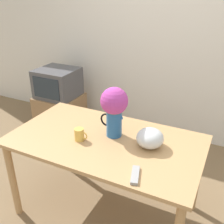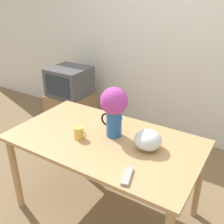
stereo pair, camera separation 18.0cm
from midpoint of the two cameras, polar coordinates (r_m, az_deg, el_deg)
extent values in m
plane|color=#7F6647|center=(2.53, -3.30, -21.66)|extent=(12.00, 12.00, 0.00)
cube|color=silver|center=(3.33, 10.98, 15.58)|extent=(8.00, 0.05, 2.60)
cube|color=tan|center=(2.10, -3.94, -6.26)|extent=(1.52, 0.87, 0.03)
cylinder|color=tan|center=(2.49, -22.82, -13.56)|extent=(0.06, 0.06, 0.73)
cylinder|color=tan|center=(2.91, -12.13, -5.78)|extent=(0.06, 0.06, 0.73)
cylinder|color=tan|center=(2.43, 15.99, -13.40)|extent=(0.06, 0.06, 0.73)
cylinder|color=#235B9E|center=(2.08, -2.00, -2.42)|extent=(0.12, 0.12, 0.23)
cone|color=#235B9E|center=(2.03, -0.71, -0.74)|extent=(0.04, 0.04, 0.06)
torus|color=black|center=(2.11, -3.57, -1.77)|extent=(0.12, 0.01, 0.12)
sphere|color=#3D7033|center=(2.02, -2.06, 1.39)|extent=(0.16, 0.16, 0.16)
sphere|color=#B23D99|center=(2.00, -2.08, 2.38)|extent=(0.22, 0.22, 0.22)
cylinder|color=gold|center=(2.08, -9.63, -4.89)|extent=(0.08, 0.08, 0.10)
torus|color=gold|center=(2.06, -8.71, -5.15)|extent=(0.07, 0.01, 0.07)
ellipsoid|color=silver|center=(1.97, 5.69, -5.73)|extent=(0.21, 0.21, 0.15)
cube|color=#999999|center=(1.71, 1.99, -13.64)|extent=(0.10, 0.18, 0.02)
cube|color=#8E6B47|center=(3.81, -12.48, 0.00)|extent=(0.56, 0.54, 0.49)
cube|color=#4C4C51|center=(3.64, -13.13, 6.19)|extent=(0.52, 0.48, 0.38)
cube|color=#232D38|center=(3.47, -15.63, 4.92)|extent=(0.40, 0.01, 0.27)
camera|label=1|loc=(0.09, -92.51, -1.21)|focal=42.00mm
camera|label=2|loc=(0.09, 87.49, 1.21)|focal=42.00mm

